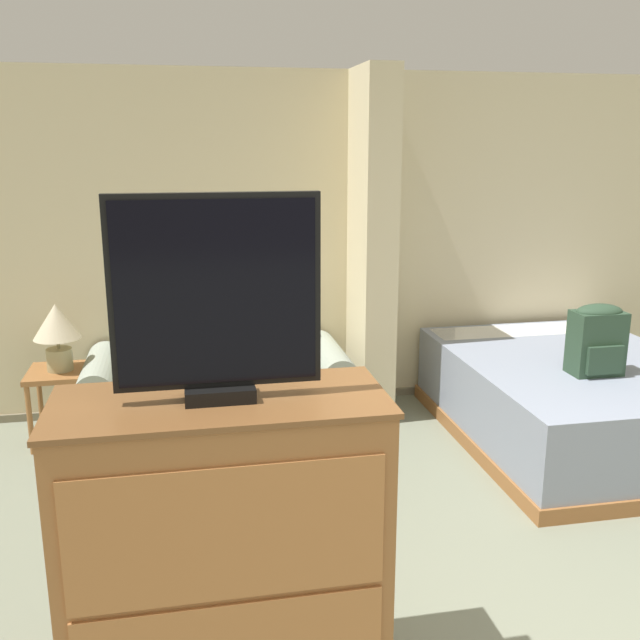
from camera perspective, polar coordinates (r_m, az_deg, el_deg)
name	(u,v)px	position (r m, az deg, el deg)	size (l,w,h in m)	color
wall_back	(348,242)	(5.71, 2.24, 6.23)	(6.33, 0.16, 2.60)	beige
wall_partition_pillar	(372,248)	(5.38, 4.17, 5.78)	(0.24, 0.61, 2.60)	beige
couch	(219,388)	(5.32, -8.10, -5.38)	(1.91, 0.84, 0.83)	#99A393
coffee_table	(241,436)	(4.38, -6.36, -9.20)	(0.67, 0.43, 0.40)	#996033
side_table	(62,382)	(5.33, -19.95, -4.66)	(0.45, 0.45, 0.53)	#996033
table_lamp	(57,327)	(5.22, -20.31, -0.56)	(0.32, 0.32, 0.47)	tan
tv_dresser	(226,554)	(2.77, -7.55, -18.09)	(1.17, 0.52, 1.21)	#996033
tv	(217,300)	(2.41, -8.28, 1.56)	(0.70, 0.16, 0.71)	black
bed	(573,398)	(5.40, 19.55, -5.94)	(1.63, 2.14, 0.60)	#996033
backpack	(597,338)	(4.95, 21.29, -1.37)	(0.33, 0.23, 0.47)	#2D4733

